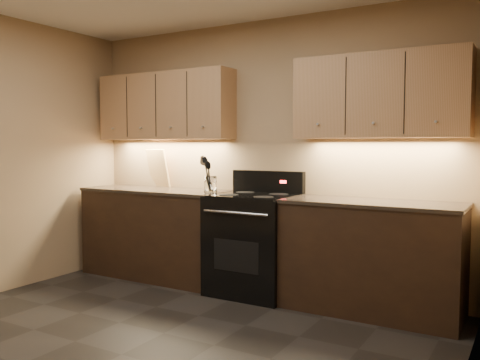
# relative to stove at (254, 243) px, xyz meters

# --- Properties ---
(floor) EXTENTS (4.00, 4.00, 0.00)m
(floor) POSITION_rel_stove_xyz_m (-0.08, -1.68, -0.48)
(floor) COLOR black
(floor) RESTS_ON ground
(wall_back) EXTENTS (4.00, 0.04, 2.60)m
(wall_back) POSITION_rel_stove_xyz_m (-0.08, 0.32, 0.82)
(wall_back) COLOR #9A7E5A
(wall_back) RESTS_ON ground
(wall_right) EXTENTS (0.04, 4.00, 2.60)m
(wall_right) POSITION_rel_stove_xyz_m (1.92, -1.68, 0.82)
(wall_right) COLOR #9A7E5A
(wall_right) RESTS_ON ground
(counter_left) EXTENTS (1.62, 0.62, 0.93)m
(counter_left) POSITION_rel_stove_xyz_m (-1.18, 0.02, -0.01)
(counter_left) COLOR black
(counter_left) RESTS_ON ground
(counter_right) EXTENTS (1.46, 0.62, 0.93)m
(counter_right) POSITION_rel_stove_xyz_m (1.10, 0.02, -0.01)
(counter_right) COLOR black
(counter_right) RESTS_ON ground
(stove) EXTENTS (0.76, 0.68, 1.14)m
(stove) POSITION_rel_stove_xyz_m (0.00, 0.00, 0.00)
(stove) COLOR black
(stove) RESTS_ON ground
(upper_cab_left) EXTENTS (1.60, 0.30, 0.70)m
(upper_cab_left) POSITION_rel_stove_xyz_m (-1.18, 0.17, 1.32)
(upper_cab_left) COLOR #A47952
(upper_cab_left) RESTS_ON wall_back
(upper_cab_right) EXTENTS (1.44, 0.30, 0.70)m
(upper_cab_right) POSITION_rel_stove_xyz_m (1.10, 0.17, 1.32)
(upper_cab_right) COLOR #A47952
(upper_cab_right) RESTS_ON wall_back
(outlet_plate) EXTENTS (0.08, 0.01, 0.12)m
(outlet_plate) POSITION_rel_stove_xyz_m (-1.38, 0.31, 0.64)
(outlet_plate) COLOR #B2B5BA
(outlet_plate) RESTS_ON wall_back
(utensil_crock) EXTENTS (0.16, 0.16, 0.15)m
(utensil_crock) POSITION_rel_stove_xyz_m (-0.50, 0.02, 0.52)
(utensil_crock) COLOR white
(utensil_crock) RESTS_ON counter_left
(cutting_board) EXTENTS (0.35, 0.19, 0.41)m
(cutting_board) POSITION_rel_stove_xyz_m (-1.37, 0.27, 0.66)
(cutting_board) COLOR #DBB976
(cutting_board) RESTS_ON counter_left
(black_spoon) EXTENTS (0.10, 0.17, 0.31)m
(black_spoon) POSITION_rel_stove_xyz_m (-0.50, 0.03, 0.62)
(black_spoon) COLOR black
(black_spoon) RESTS_ON utensil_crock
(black_turner) EXTENTS (0.18, 0.11, 0.36)m
(black_turner) POSITION_rel_stove_xyz_m (-0.49, 0.00, 0.64)
(black_turner) COLOR black
(black_turner) RESTS_ON utensil_crock
(steel_spatula) EXTENTS (0.23, 0.10, 0.38)m
(steel_spatula) POSITION_rel_stove_xyz_m (-0.47, 0.02, 0.65)
(steel_spatula) COLOR silver
(steel_spatula) RESTS_ON utensil_crock
(steel_skimmer) EXTENTS (0.21, 0.13, 0.35)m
(steel_skimmer) POSITION_rel_stove_xyz_m (-0.47, -0.01, 0.63)
(steel_skimmer) COLOR silver
(steel_skimmer) RESTS_ON utensil_crock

